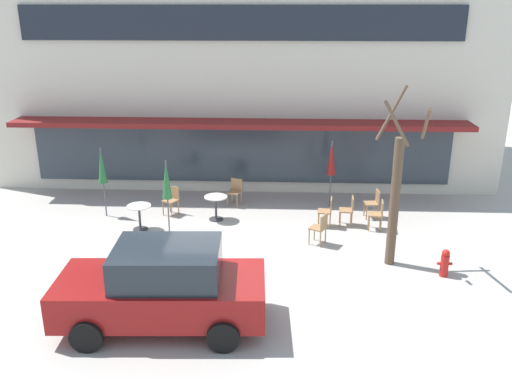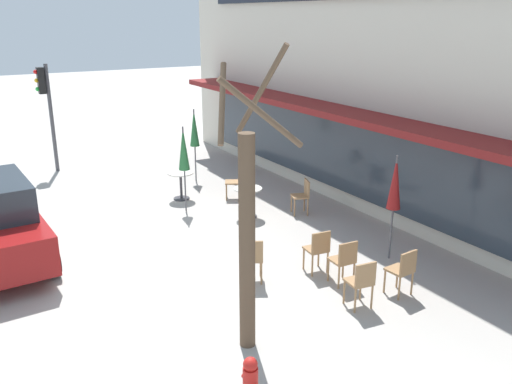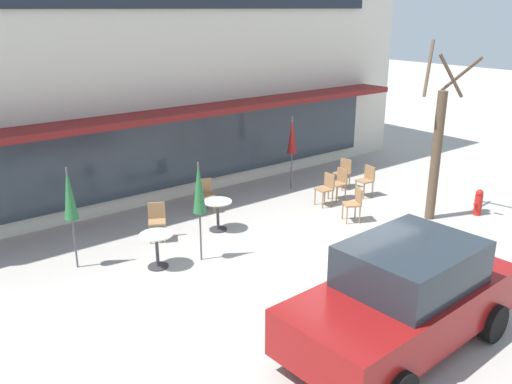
{
  "view_description": "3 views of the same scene",
  "coord_description": "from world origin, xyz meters",
  "px_view_note": "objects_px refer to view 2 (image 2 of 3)",
  "views": [
    {
      "loc": [
        1.37,
        -12.11,
        6.31
      ],
      "look_at": [
        0.65,
        3.27,
        0.93
      ],
      "focal_mm": 38.0,
      "sensor_mm": 36.0,
      "label": 1
    },
    {
      "loc": [
        10.46,
        -2.96,
        4.81
      ],
      "look_at": [
        0.31,
        3.02,
        0.95
      ],
      "focal_mm": 38.0,
      "sensor_mm": 36.0,
      "label": 2
    },
    {
      "loc": [
        -7.47,
        -6.98,
        5.2
      ],
      "look_at": [
        0.1,
        2.66,
        1.02
      ],
      "focal_mm": 38.0,
      "sensor_mm": 36.0,
      "label": 3
    }
  ],
  "objects_px": {
    "patio_umbrella_green_folded": "(194,128)",
    "fire_hydrant": "(250,381)",
    "patio_umbrella_corner_open": "(395,183)",
    "cafe_chair_4": "(344,259)",
    "patio_umbrella_cream_folded": "(184,149)",
    "cafe_chair_1": "(318,248)",
    "cafe_chair_2": "(361,281)",
    "cafe_chair_5": "(303,194)",
    "cafe_table_streetside": "(248,197)",
    "cafe_chair_0": "(403,269)",
    "cafe_chair_3": "(252,257)",
    "cafe_table_near_wall": "(181,181)",
    "traffic_light_pole": "(46,100)",
    "street_tree": "(247,229)",
    "cafe_chair_6": "(235,180)"
  },
  "relations": [
    {
      "from": "patio_umbrella_green_folded",
      "to": "fire_hydrant",
      "type": "relative_size",
      "value": 3.12
    },
    {
      "from": "patio_umbrella_corner_open",
      "to": "cafe_chair_4",
      "type": "distance_m",
      "value": 1.97
    },
    {
      "from": "patio_umbrella_cream_folded",
      "to": "cafe_chair_1",
      "type": "xyz_separation_m",
      "value": [
        4.59,
        0.79,
        -1.1
      ]
    },
    {
      "from": "cafe_chair_2",
      "to": "cafe_chair_5",
      "type": "height_order",
      "value": "same"
    },
    {
      "from": "cafe_table_streetside",
      "to": "cafe_chair_5",
      "type": "bearing_deg",
      "value": 69.34
    },
    {
      "from": "cafe_chair_0",
      "to": "cafe_chair_3",
      "type": "relative_size",
      "value": 1.0
    },
    {
      "from": "fire_hydrant",
      "to": "cafe_table_near_wall",
      "type": "bearing_deg",
      "value": 162.95
    },
    {
      "from": "cafe_chair_0",
      "to": "traffic_light_pole",
      "type": "distance_m",
      "value": 12.39
    },
    {
      "from": "cafe_chair_2",
      "to": "street_tree",
      "type": "height_order",
      "value": "street_tree"
    },
    {
      "from": "cafe_chair_0",
      "to": "fire_hydrant",
      "type": "bearing_deg",
      "value": -73.44
    },
    {
      "from": "cafe_table_streetside",
      "to": "cafe_chair_1",
      "type": "distance_m",
      "value": 3.39
    },
    {
      "from": "cafe_chair_5",
      "to": "patio_umbrella_green_folded",
      "type": "bearing_deg",
      "value": -163.97
    },
    {
      "from": "cafe_table_near_wall",
      "to": "cafe_chair_2",
      "type": "xyz_separation_m",
      "value": [
        6.97,
        0.35,
        0.01
      ]
    },
    {
      "from": "patio_umbrella_green_folded",
      "to": "cafe_chair_5",
      "type": "height_order",
      "value": "patio_umbrella_green_folded"
    },
    {
      "from": "cafe_chair_0",
      "to": "fire_hydrant",
      "type": "height_order",
      "value": "cafe_chair_0"
    },
    {
      "from": "cafe_chair_5",
      "to": "street_tree",
      "type": "relative_size",
      "value": 0.2
    },
    {
      "from": "patio_umbrella_corner_open",
      "to": "cafe_chair_5",
      "type": "bearing_deg",
      "value": -179.57
    },
    {
      "from": "cafe_chair_4",
      "to": "traffic_light_pole",
      "type": "distance_m",
      "value": 11.4
    },
    {
      "from": "cafe_chair_3",
      "to": "cafe_chair_4",
      "type": "distance_m",
      "value": 1.71
    },
    {
      "from": "street_tree",
      "to": "patio_umbrella_corner_open",
      "type": "bearing_deg",
      "value": 106.57
    },
    {
      "from": "patio_umbrella_corner_open",
      "to": "cafe_chair_5",
      "type": "distance_m",
      "value": 3.28
    },
    {
      "from": "patio_umbrella_cream_folded",
      "to": "cafe_chair_2",
      "type": "height_order",
      "value": "patio_umbrella_cream_folded"
    },
    {
      "from": "cafe_chair_1",
      "to": "cafe_chair_5",
      "type": "height_order",
      "value": "same"
    },
    {
      "from": "cafe_table_near_wall",
      "to": "cafe_chair_4",
      "type": "height_order",
      "value": "cafe_chair_4"
    },
    {
      "from": "cafe_chair_1",
      "to": "cafe_chair_6",
      "type": "height_order",
      "value": "same"
    },
    {
      "from": "cafe_chair_2",
      "to": "cafe_chair_1",
      "type": "bearing_deg",
      "value": 173.1
    },
    {
      "from": "street_tree",
      "to": "cafe_chair_0",
      "type": "bearing_deg",
      "value": 88.83
    },
    {
      "from": "cafe_chair_5",
      "to": "street_tree",
      "type": "distance_m",
      "value": 6.06
    },
    {
      "from": "patio_umbrella_corner_open",
      "to": "cafe_chair_3",
      "type": "relative_size",
      "value": 2.47
    },
    {
      "from": "patio_umbrella_green_folded",
      "to": "street_tree",
      "type": "relative_size",
      "value": 0.49
    },
    {
      "from": "cafe_chair_2",
      "to": "traffic_light_pole",
      "type": "height_order",
      "value": "traffic_light_pole"
    },
    {
      "from": "cafe_chair_6",
      "to": "patio_umbrella_green_folded",
      "type": "bearing_deg",
      "value": -172.9
    },
    {
      "from": "street_tree",
      "to": "cafe_chair_5",
      "type": "bearing_deg",
      "value": 136.78
    },
    {
      "from": "cafe_chair_2",
      "to": "traffic_light_pole",
      "type": "distance_m",
      "value": 12.11
    },
    {
      "from": "cafe_chair_2",
      "to": "fire_hydrant",
      "type": "bearing_deg",
      "value": -67.93
    },
    {
      "from": "cafe_table_streetside",
      "to": "cafe_chair_2",
      "type": "height_order",
      "value": "cafe_chair_2"
    },
    {
      "from": "cafe_chair_2",
      "to": "fire_hydrant",
      "type": "distance_m",
      "value": 3.07
    },
    {
      "from": "patio_umbrella_green_folded",
      "to": "traffic_light_pole",
      "type": "relative_size",
      "value": 0.65
    },
    {
      "from": "patio_umbrella_cream_folded",
      "to": "fire_hydrant",
      "type": "height_order",
      "value": "patio_umbrella_cream_folded"
    },
    {
      "from": "cafe_table_streetside",
      "to": "patio_umbrella_green_folded",
      "type": "relative_size",
      "value": 0.35
    },
    {
      "from": "cafe_chair_5",
      "to": "cafe_chair_4",
      "type": "bearing_deg",
      "value": -23.73
    },
    {
      "from": "patio_umbrella_cream_folded",
      "to": "cafe_chair_0",
      "type": "distance_m",
      "value": 6.38
    },
    {
      "from": "cafe_chair_1",
      "to": "traffic_light_pole",
      "type": "height_order",
      "value": "traffic_light_pole"
    },
    {
      "from": "patio_umbrella_cream_folded",
      "to": "cafe_chair_2",
      "type": "distance_m",
      "value": 6.19
    },
    {
      "from": "cafe_table_near_wall",
      "to": "fire_hydrant",
      "type": "distance_m",
      "value": 8.5
    },
    {
      "from": "cafe_chair_0",
      "to": "cafe_chair_3",
      "type": "bearing_deg",
      "value": -130.93
    },
    {
      "from": "patio_umbrella_green_folded",
      "to": "fire_hydrant",
      "type": "bearing_deg",
      "value": -20.5
    },
    {
      "from": "traffic_light_pole",
      "to": "cafe_chair_6",
      "type": "bearing_deg",
      "value": 34.86
    },
    {
      "from": "cafe_chair_0",
      "to": "street_tree",
      "type": "xyz_separation_m",
      "value": [
        -0.06,
        -3.14,
        1.38
      ]
    },
    {
      "from": "cafe_table_streetside",
      "to": "cafe_chair_4",
      "type": "xyz_separation_m",
      "value": [
        4.01,
        -0.24,
        0.01
      ]
    }
  ]
}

